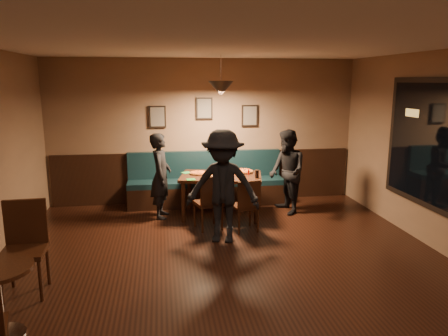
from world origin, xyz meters
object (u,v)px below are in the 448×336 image
chair_near_left (208,202)px  diner_right (287,172)px  dining_table (221,196)px  diner_left (161,176)px  chair_near_right (245,205)px  cafe_chair_far (23,250)px  diner_front (223,187)px  tabasco_bottle (249,172)px  booth_bench (206,179)px  soda_glass (257,174)px

chair_near_left → diner_right: size_ratio=0.59×
dining_table → diner_left: (-1.05, 0.10, 0.37)m
chair_near_right → cafe_chair_far: bearing=-161.0°
dining_table → chair_near_right: 0.83m
diner_right → diner_front: (-1.35, -1.21, 0.08)m
diner_front → tabasco_bottle: bearing=78.7°
diner_left → cafe_chair_far: 2.99m
booth_bench → chair_near_right: bearing=-73.7°
diner_front → soda_glass: 1.13m
chair_near_left → soda_glass: 0.99m
chair_near_right → tabasco_bottle: size_ratio=7.54×
tabasco_bottle → diner_front: bearing=-118.8°
dining_table → diner_right: bearing=12.9°
chair_near_left → soda_glass: bearing=2.6°
diner_left → diner_right: bearing=-84.9°
chair_near_left → diner_left: diner_left is taller
chair_near_left → diner_front: size_ratio=0.54×
chair_near_left → tabasco_bottle: 1.02m
diner_right → soda_glass: size_ratio=10.98×
diner_front → chair_near_right: bearing=61.5°
cafe_chair_far → tabasco_bottle: bearing=-144.4°
diner_left → diner_front: bearing=-137.8°
diner_right → chair_near_left: bearing=-75.5°
chair_near_right → diner_right: bearing=29.3°
dining_table → chair_near_right: chair_near_right is taller
booth_bench → dining_table: size_ratio=2.14×
dining_table → diner_left: 1.12m
dining_table → diner_left: bearing=-173.6°
dining_table → chair_near_right: size_ratio=1.63×
dining_table → diner_left: diner_left is taller
tabasco_bottle → cafe_chair_far: cafe_chair_far is taller
diner_front → tabasco_bottle: 1.30m
diner_right → diner_front: 1.81m
dining_table → diner_front: 1.28m
chair_near_right → soda_glass: soda_glass is taller
tabasco_bottle → chair_near_left: bearing=-144.5°
chair_near_right → tabasco_bottle: 0.86m
diner_right → tabasco_bottle: 0.73m
chair_near_left → diner_right: (1.50, 0.62, 0.31)m
soda_glass → chair_near_right: bearing=-122.2°
dining_table → chair_near_left: chair_near_left is taller
dining_table → tabasco_bottle: tabasco_bottle is taller
diner_right → soda_glass: bearing=-70.6°
cafe_chair_far → dining_table: bearing=-139.0°
soda_glass → diner_right: bearing=27.4°
booth_bench → chair_near_left: 1.37m
diner_left → tabasco_bottle: 1.54m
cafe_chair_far → diner_left: bearing=-123.6°
diner_right → cafe_chair_far: diner_right is taller
chair_near_left → tabasco_bottle: chair_near_left is taller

